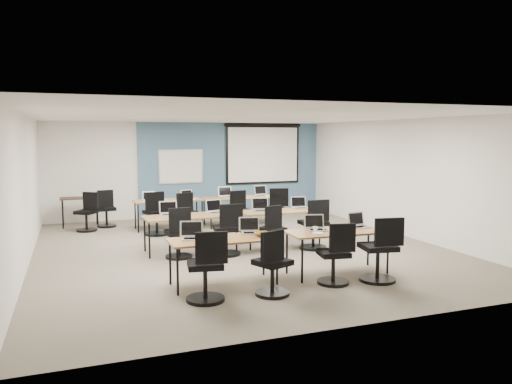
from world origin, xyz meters
name	(u,v)px	position (x,y,z in m)	size (l,w,h in m)	color
floor	(241,249)	(0.00, 0.00, 0.00)	(8.00, 9.00, 0.02)	#6B6354
ceiling	(240,117)	(0.00, 0.00, 2.70)	(8.00, 9.00, 0.02)	white
wall_back	(191,170)	(0.00, 4.50, 1.35)	(8.00, 0.04, 2.70)	beige
wall_front	(360,217)	(0.00, -4.50, 1.35)	(8.00, 0.04, 2.70)	beige
wall_left	(25,191)	(-4.00, 0.00, 1.35)	(0.04, 9.00, 2.70)	beige
wall_right	(404,178)	(4.00, 0.00, 1.35)	(0.04, 9.00, 2.70)	beige
blue_accent_panel	(232,169)	(1.25, 4.47, 1.35)	(5.50, 0.04, 2.70)	#3D5977
whiteboard	(181,167)	(-0.30, 4.43, 1.45)	(1.28, 0.03, 0.98)	silver
projector_screen	(263,150)	(2.20, 4.41, 1.89)	(2.40, 0.10, 1.82)	black
training_table_front_left	(223,242)	(-1.04, -2.28, 0.68)	(1.68, 0.70, 0.73)	#A26A31
training_table_front_right	(338,234)	(0.93, -2.35, 0.68)	(1.71, 0.71, 0.73)	#A76838
training_table_mid_left	(190,218)	(-1.02, 0.12, 0.69)	(1.85, 0.77, 0.73)	#A3713F
training_table_mid_right	(280,213)	(0.94, 0.10, 0.68)	(1.70, 0.71, 0.73)	brown
training_table_back_left	(169,202)	(-0.97, 2.75, 0.68)	(1.70, 0.71, 0.73)	brown
training_table_back_right	(241,199)	(0.90, 2.65, 0.69)	(1.92, 0.80, 0.73)	brown
laptop_0	(193,235)	(-1.49, -2.14, 0.80)	(0.35, 0.30, 0.27)	silver
mouse_0	(215,239)	(-1.19, -2.35, 0.74)	(0.06, 0.09, 0.03)	white
task_chair_0	(207,272)	(-1.50, -3.00, 0.42)	(0.55, 0.55, 1.02)	black
laptop_1	(251,229)	(-0.50, -2.02, 0.79)	(0.33, 0.28, 0.25)	silver
mouse_1	(261,235)	(-0.41, -2.26, 0.74)	(0.06, 0.10, 0.03)	white
task_chair_1	(272,269)	(-0.54, -3.08, 0.41)	(0.53, 0.51, 0.99)	black
laptop_2	(316,226)	(0.64, -2.15, 0.79)	(0.34, 0.29, 0.26)	silver
mouse_2	(323,230)	(0.73, -2.23, 0.74)	(0.06, 0.10, 0.03)	white
task_chair_2	(336,259)	(0.59, -2.89, 0.41)	(0.50, 0.50, 0.99)	black
laptop_3	(359,224)	(1.44, -2.17, 0.79)	(0.34, 0.29, 0.26)	#A2A2AA
mouse_3	(377,227)	(1.69, -2.36, 0.74)	(0.06, 0.10, 0.04)	white
task_chair_3	(380,255)	(1.33, -3.01, 0.44)	(0.58, 0.58, 1.05)	black
laptop_4	(169,212)	(-1.40, 0.36, 0.80)	(0.36, 0.30, 0.27)	#9F9FA8
mouse_4	(183,216)	(-1.17, 0.07, 0.74)	(0.06, 0.10, 0.04)	white
task_chair_4	(179,237)	(-1.35, -0.39, 0.41)	(0.51, 0.51, 0.99)	black
laptop_5	(215,210)	(-0.46, 0.30, 0.80)	(0.36, 0.30, 0.27)	silver
mouse_5	(227,213)	(-0.27, 0.07, 0.74)	(0.06, 0.10, 0.03)	white
task_chair_5	(228,234)	(-0.42, -0.47, 0.43)	(0.55, 0.55, 1.03)	black
laptop_6	(262,208)	(0.55, 0.23, 0.80)	(0.36, 0.30, 0.27)	#A7A7B1
mouse_6	(275,211)	(0.78, 0.04, 0.74)	(0.06, 0.10, 0.03)	white
task_chair_6	(273,233)	(0.48, -0.58, 0.40)	(0.49, 0.48, 0.97)	black
laptop_7	(300,206)	(1.47, 0.26, 0.79)	(0.34, 0.29, 0.26)	#B2B2B3
mouse_7	(307,208)	(1.60, 0.17, 0.74)	(0.06, 0.10, 0.04)	white
task_chair_7	(314,228)	(1.40, -0.57, 0.43)	(0.57, 0.57, 1.04)	black
laptop_8	(149,199)	(-1.46, 2.65, 0.79)	(0.31, 0.26, 0.23)	silver
mouse_8	(160,201)	(-1.25, 2.42, 0.74)	(0.06, 0.09, 0.03)	white
task_chair_8	(156,217)	(-1.40, 2.02, 0.43)	(0.58, 0.56, 1.04)	black
laptop_9	(187,197)	(-0.51, 2.68, 0.79)	(0.31, 0.26, 0.24)	silver
mouse_9	(194,199)	(-0.38, 2.51, 0.74)	(0.06, 0.10, 0.04)	white
task_chair_9	(186,217)	(-0.71, 1.97, 0.41)	(0.53, 0.51, 1.00)	black
laptop_10	(226,195)	(0.53, 2.77, 0.80)	(0.36, 0.31, 0.27)	#A5A5AC
mouse_10	(234,197)	(0.69, 2.57, 0.74)	(0.07, 0.11, 0.04)	white
task_chair_10	(237,214)	(0.58, 1.99, 0.41)	(0.52, 0.52, 1.00)	black
laptop_11	(262,193)	(1.52, 2.76, 0.80)	(0.36, 0.31, 0.27)	#BABAC0
mouse_11	(267,196)	(1.58, 2.54, 0.74)	(0.06, 0.10, 0.04)	white
task_chair_11	(274,212)	(1.48, 1.76, 0.43)	(0.58, 0.57, 1.04)	black
blue_mousepad	(211,240)	(-1.25, -2.34, 0.73)	(0.22, 0.18, 0.01)	navy
snack_bowl	(262,234)	(-0.41, -2.31, 0.77)	(0.30, 0.30, 0.07)	brown
snack_plate	(318,233)	(0.52, -2.42, 0.74)	(0.18, 0.18, 0.01)	white
coffee_cup	(315,229)	(0.53, -2.31, 0.78)	(0.08, 0.08, 0.07)	silver
utility_table	(80,201)	(-3.05, 3.87, 0.66)	(0.95, 0.53, 0.75)	black
spare_chair_a	(106,212)	(-2.43, 3.51, 0.40)	(0.48, 0.48, 0.97)	black
spare_chair_b	(88,215)	(-2.89, 3.08, 0.40)	(0.55, 0.49, 0.97)	black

